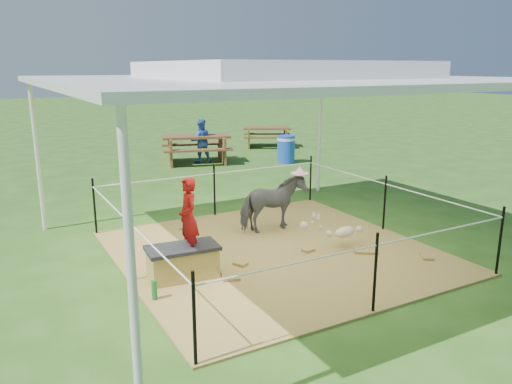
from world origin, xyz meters
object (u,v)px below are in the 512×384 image
foal (345,230)px  woman (188,210)px  picnic_table_far (267,137)px  pony (273,204)px  green_bottle (154,290)px  trash_barrel (286,149)px  picnic_table_near (196,149)px  distant_person (201,141)px  straw_bale (183,264)px

foal → woman: bearing=164.4°
foal → picnic_table_far: 10.51m
pony → green_bottle: bearing=119.7°
woman → green_bottle: (-0.65, -0.45, -0.82)m
trash_barrel → picnic_table_far: size_ratio=0.49×
picnic_table_near → distant_person: (0.13, -0.04, 0.25)m
woman → trash_barrel: woman is taller
straw_bale → foal: size_ratio=0.90×
picnic_table_far → distant_person: (-3.31, -1.70, 0.31)m
woman → distant_person: bearing=160.9°
woman → picnic_table_far: bearing=149.4°
green_bottle → pony: size_ratio=0.22×
straw_bale → pony: 2.40m
woman → straw_bale: bearing=-85.2°
straw_bale → green_bottle: (-0.55, -0.45, -0.08)m
foal → distant_person: (0.88, 7.94, 0.35)m
pony → picnic_table_near: 6.86m
foal → picnic_table_near: (0.75, 7.98, 0.11)m
straw_bale → woman: woman is taller
green_bottle → distant_person: (4.12, 8.27, 0.51)m
woman → picnic_table_far: size_ratio=0.64×
straw_bale → trash_barrel: 8.76m
green_bottle → picnic_table_near: size_ratio=0.13×
picnic_table_far → green_bottle: bearing=-98.6°
green_bottle → foal: foal is taller
green_bottle → trash_barrel: (6.36, 7.00, 0.26)m
pony → picnic_table_far: pony is taller
woman → picnic_table_near: 8.56m
woman → picnic_table_far: (6.78, 9.52, -0.62)m
woman → distant_person: 8.56m
straw_bale → woman: bearing=0.0°
picnic_table_near → picnic_table_far: picnic_table_near is taller
picnic_table_near → woman: bearing=-96.4°
woman → foal: woman is taller
picnic_table_near → straw_bale: bearing=-97.0°
straw_bale → picnic_table_near: size_ratio=0.45×
pony → picnic_table_near: bearing=-12.4°
trash_barrel → picnic_table_near: size_ratio=0.41×
woman → picnic_table_far: 11.70m
pony → picnic_table_far: 9.66m
woman → distant_person: (3.47, 7.82, -0.31)m
green_bottle → foal: 3.26m
woman → green_bottle: size_ratio=4.32×
green_bottle → picnic_table_far: 12.44m
straw_bale → green_bottle: bearing=-140.7°
woman → trash_barrel: 8.71m
distant_person → foal: bearing=98.6°
trash_barrel → picnic_table_near: picnic_table_near is taller
straw_bale → picnic_table_far: size_ratio=0.53×
woman → pony: bearing=124.3°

